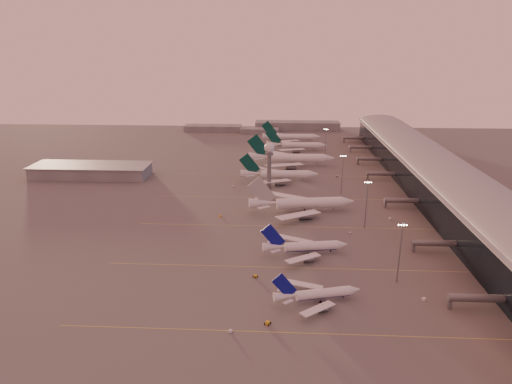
{
  "coord_description": "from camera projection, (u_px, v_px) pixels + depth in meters",
  "views": [
    {
      "loc": [
        11.49,
        -161.0,
        88.64
      ],
      "look_at": [
        -1.21,
        78.77,
        10.44
      ],
      "focal_mm": 32.0,
      "sensor_mm": 36.0,
      "label": 1
    }
  ],
  "objects": [
    {
      "name": "gsv_tug_near",
      "position": [
        268.0,
        323.0,
        150.88
      ],
      "size": [
        4.0,
        4.64,
        1.14
      ],
      "color": "gold",
      "rests_on": "ground"
    },
    {
      "name": "distant_horizon",
      "position": [
        272.0,
        127.0,
        488.28
      ],
      "size": [
        165.0,
        37.5,
        9.0
      ],
      "color": "slate",
      "rests_on": "ground"
    },
    {
      "name": "gsv_truck_b",
      "position": [
        351.0,
        232.0,
        222.8
      ],
      "size": [
        5.16,
        2.81,
        1.98
      ],
      "color": "silver",
      "rests_on": "ground"
    },
    {
      "name": "narrowbody_near",
      "position": [
        317.0,
        295.0,
        163.67
      ],
      "size": [
        32.62,
        25.71,
        12.97
      ],
      "color": "silver",
      "rests_on": "ground"
    },
    {
      "name": "taxiway_markings",
      "position": [
        315.0,
        226.0,
        232.56
      ],
      "size": [
        180.0,
        185.25,
        0.02
      ],
      "color": "gold",
      "rests_on": "ground"
    },
    {
      "name": "mast_c",
      "position": [
        342.0,
        172.0,
        278.57
      ],
      "size": [
        3.6,
        0.56,
        25.0
      ],
      "color": "slate",
      "rests_on": "ground"
    },
    {
      "name": "radar_tower",
      "position": [
        269.0,
        156.0,
        288.1
      ],
      "size": [
        6.4,
        6.4,
        31.1
      ],
      "color": "slate",
      "rests_on": "ground"
    },
    {
      "name": "gsv_truck_a",
      "position": [
        232.0,
        330.0,
        146.7
      ],
      "size": [
        5.43,
        4.17,
        2.1
      ],
      "color": "silver",
      "rests_on": "ground"
    },
    {
      "name": "hangar",
      "position": [
        91.0,
        170.0,
        318.53
      ],
      "size": [
        82.0,
        27.0,
        8.5
      ],
      "color": "slate",
      "rests_on": "ground"
    },
    {
      "name": "gsv_catering_a",
      "position": [
        425.0,
        295.0,
        164.52
      ],
      "size": [
        5.75,
        3.54,
        4.38
      ],
      "color": "silver",
      "rests_on": "ground"
    },
    {
      "name": "mast_b",
      "position": [
        366.0,
        202.0,
        226.1
      ],
      "size": [
        3.6,
        0.56,
        25.0
      ],
      "color": "slate",
      "rests_on": "ground"
    },
    {
      "name": "greentail_c",
      "position": [
        297.0,
        147.0,
        396.7
      ],
      "size": [
        53.58,
        43.3,
        19.47
      ],
      "color": "silver",
      "rests_on": "ground"
    },
    {
      "name": "gsv_catering_b",
      "position": [
        391.0,
        216.0,
        240.56
      ],
      "size": [
        5.81,
        3.6,
        4.42
      ],
      "color": "silver",
      "rests_on": "ground"
    },
    {
      "name": "ground",
      "position": [
        249.0,
        278.0,
        180.9
      ],
      "size": [
        700.0,
        700.0,
        0.0
      ],
      "primitive_type": "plane",
      "color": "#504E4E",
      "rests_on": "ground"
    },
    {
      "name": "gsv_tug_hangar",
      "position": [
        337.0,
        176.0,
        318.29
      ],
      "size": [
        3.13,
        2.01,
        0.86
      ],
      "color": "silver",
      "rests_on": "ground"
    },
    {
      "name": "widebody_white",
      "position": [
        302.0,
        206.0,
        251.5
      ],
      "size": [
        59.35,
        47.23,
        20.97
      ],
      "color": "silver",
      "rests_on": "ground"
    },
    {
      "name": "gsv_tug_far",
      "position": [
        298.0,
        197.0,
        274.43
      ],
      "size": [
        4.14,
        3.86,
        1.02
      ],
      "color": "silver",
      "rests_on": "ground"
    },
    {
      "name": "terminal",
      "position": [
        438.0,
        179.0,
        276.74
      ],
      "size": [
        57.0,
        362.0,
        23.04
      ],
      "color": "black",
      "rests_on": "ground"
    },
    {
      "name": "narrowbody_mid",
      "position": [
        305.0,
        248.0,
        200.73
      ],
      "size": [
        38.69,
        30.64,
        15.2
      ],
      "color": "silver",
      "rests_on": "ground"
    },
    {
      "name": "gsv_tug_mid",
      "position": [
        255.0,
        276.0,
        181.36
      ],
      "size": [
        3.88,
        3.97,
        0.99
      ],
      "color": "gold",
      "rests_on": "ground"
    },
    {
      "name": "greentail_b",
      "position": [
        292.0,
        160.0,
        347.52
      ],
      "size": [
        66.27,
        53.56,
        24.09
      ],
      "color": "silver",
      "rests_on": "ground"
    },
    {
      "name": "gsv_truck_d",
      "position": [
        233.0,
        185.0,
        295.97
      ],
      "size": [
        3.69,
        5.37,
        2.04
      ],
      "color": "silver",
      "rests_on": "ground"
    },
    {
      "name": "mast_a",
      "position": [
        400.0,
        250.0,
        173.72
      ],
      "size": [
        3.6,
        0.56,
        25.0
      ],
      "color": "slate",
      "rests_on": "ground"
    },
    {
      "name": "gsv_truck_c",
      "position": [
        221.0,
        215.0,
        245.03
      ],
      "size": [
        4.36,
        4.88,
        1.96
      ],
      "color": "gold",
      "rests_on": "ground"
    },
    {
      "name": "mast_d",
      "position": [
        325.0,
        142.0,
        364.13
      ],
      "size": [
        3.6,
        0.56,
        25.0
      ],
      "color": "slate",
      "rests_on": "ground"
    },
    {
      "name": "greentail_d",
      "position": [
        292.0,
        138.0,
        430.91
      ],
      "size": [
        55.81,
        44.99,
        20.26
      ],
      "color": "silver",
      "rests_on": "ground"
    },
    {
      "name": "greentail_a",
      "position": [
        280.0,
        176.0,
        308.29
      ],
      "size": [
        53.53,
        43.12,
        19.43
      ],
      "color": "silver",
      "rests_on": "ground"
    }
  ]
}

